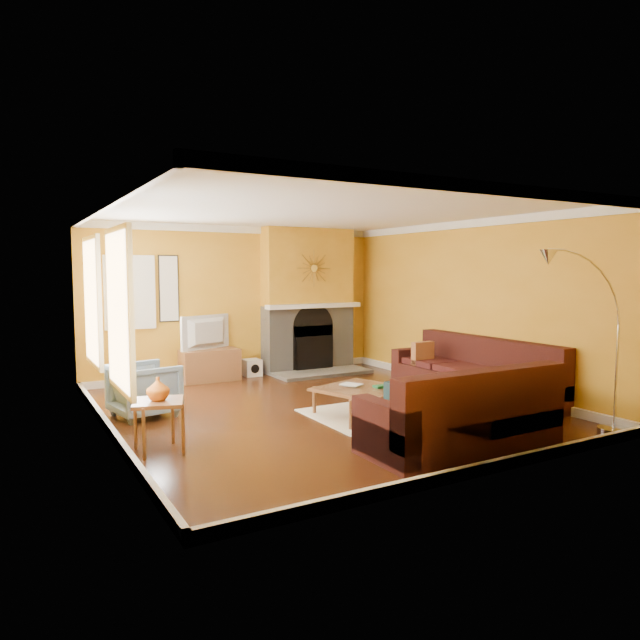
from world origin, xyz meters
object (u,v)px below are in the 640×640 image
media_console (210,365)px  side_table (159,426)px  sectional_sofa (423,381)px  armchair (145,390)px  arc_lamp (586,347)px  coffee_table (361,402)px

media_console → side_table: 3.87m
sectional_sofa → side_table: sectional_sofa is taller
armchair → media_console: bearing=-49.7°
armchair → side_table: armchair is taller
side_table → arc_lamp: bearing=-24.4°
side_table → media_console: bearing=63.6°
coffee_table → media_console: media_console is taller
coffee_table → arc_lamp: (1.62, -2.07, 0.86)m
sectional_sofa → arc_lamp: (0.83, -1.78, 0.61)m
armchair → arc_lamp: size_ratio=0.37×
coffee_table → side_table: bearing=-177.2°
media_console → arc_lamp: 6.02m
media_console → armchair: bearing=-128.7°
media_console → armchair: armchair is taller
media_console → side_table: (-1.72, -3.47, 0.00)m
media_console → side_table: size_ratio=1.82×
sectional_sofa → coffee_table: sectional_sofa is taller
arc_lamp → media_console: bearing=115.2°
media_console → arc_lamp: bearing=-64.8°
armchair → side_table: 1.59m
side_table → sectional_sofa: bearing=-2.6°
sectional_sofa → media_console: bearing=115.3°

